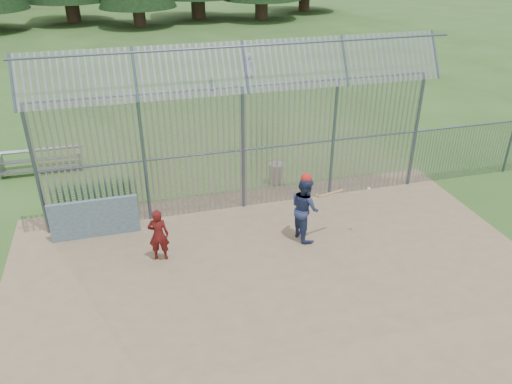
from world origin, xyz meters
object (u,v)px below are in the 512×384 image
object	(u,v)px
onlooker	(158,235)
bleacher	(41,160)
dugout_wall	(95,218)
batter	(305,208)
trash_can	(276,173)

from	to	relation	value
onlooker	bleacher	distance (m)	7.83
dugout_wall	batter	world-z (taller)	batter
dugout_wall	bleacher	bearing A→B (deg)	110.87
trash_can	bleacher	size ratio (longest dim) A/B	0.27
dugout_wall	bleacher	world-z (taller)	dugout_wall
batter	onlooker	xyz separation A→B (m)	(-4.16, 0.01, -0.20)
trash_can	bleacher	bearing A→B (deg)	157.73
trash_can	onlooker	bearing A→B (deg)	-141.19
batter	bleacher	world-z (taller)	batter
bleacher	batter	bearing A→B (deg)	-41.34
bleacher	trash_can	bearing A→B (deg)	-22.27
batter	trash_can	xyz separation A→B (m)	(0.28, 3.58, -0.60)
dugout_wall	onlooker	bearing A→B (deg)	-44.02
onlooker	batter	bearing A→B (deg)	-168.00
onlooker	bleacher	world-z (taller)	onlooker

